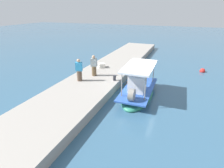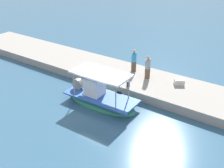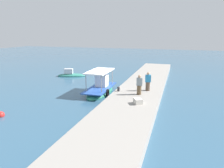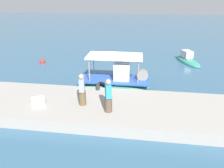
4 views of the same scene
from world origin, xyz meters
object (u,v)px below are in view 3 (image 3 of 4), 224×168
at_px(main_fishing_boat, 100,89).
at_px(fisherman_by_crate, 139,86).
at_px(fisherman_near_bollard, 148,82).
at_px(cargo_crate, 138,101).
at_px(moored_boat_near, 71,75).
at_px(mooring_bollard, 118,89).
at_px(marker_buoy, 1,115).

relative_size(main_fishing_boat, fisherman_by_crate, 2.95).
relative_size(fisherman_near_bollard, cargo_crate, 2.56).
relative_size(fisherman_near_bollard, moored_boat_near, 0.44).
distance_m(mooring_bollard, moored_boat_near, 11.66).
height_order(main_fishing_boat, mooring_bollard, main_fishing_boat).
distance_m(fisherman_by_crate, moored_boat_near, 13.61).
height_order(fisherman_near_bollard, fisherman_by_crate, fisherman_near_bollard).
bearing_deg(mooring_bollard, fisherman_by_crate, -102.16).
distance_m(fisherman_near_bollard, mooring_bollard, 2.86).
relative_size(main_fishing_boat, mooring_bollard, 12.79).
bearing_deg(marker_buoy, mooring_bollard, -44.79).
bearing_deg(moored_boat_near, marker_buoy, -171.28).
bearing_deg(fisherman_by_crate, marker_buoy, 126.14).
relative_size(main_fishing_boat, cargo_crate, 7.54).
relative_size(main_fishing_boat, moored_boat_near, 1.28).
bearing_deg(marker_buoy, moored_boat_near, 8.72).
bearing_deg(cargo_crate, moored_boat_near, 48.97).
height_order(main_fishing_boat, fisherman_by_crate, fisherman_by_crate).
height_order(fisherman_near_bollard, mooring_bollard, fisherman_near_bollard).
bearing_deg(mooring_bollard, fisherman_near_bollard, -67.26).
height_order(fisherman_by_crate, cargo_crate, fisherman_by_crate).
bearing_deg(cargo_crate, mooring_bollard, 40.13).
xyz_separation_m(marker_buoy, moored_boat_near, (14.22, 2.18, 0.07)).
xyz_separation_m(cargo_crate, marker_buoy, (-4.16, 9.38, -0.73)).
bearing_deg(main_fishing_boat, moored_boat_near, 47.79).
height_order(fisherman_near_bollard, moored_boat_near, fisherman_near_bollard).
distance_m(main_fishing_boat, cargo_crate, 5.93).
bearing_deg(moored_boat_near, cargo_crate, -131.03).
xyz_separation_m(fisherman_near_bollard, fisherman_by_crate, (-1.52, 0.54, -0.00)).
bearing_deg(main_fishing_boat, mooring_bollard, -111.93).
bearing_deg(fisherman_near_bollard, fisherman_by_crate, 160.57).
bearing_deg(fisherman_near_bollard, cargo_crate, 177.58).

